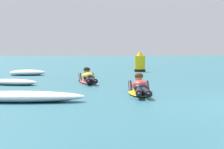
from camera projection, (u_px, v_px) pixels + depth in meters
The scene contains 7 objects.
ground_plane at pixel (162, 76), 18.01m from camera, with size 120.00×120.00×0.00m, color #2D6B7A.
surfer_near at pixel (140, 88), 10.62m from camera, with size 0.84×2.59×0.54m.
surfer_far at pixel (88, 78), 14.23m from camera, with size 0.54×2.53×0.54m.
whitewater_front at pixel (15, 97), 9.07m from camera, with size 2.98×1.20×0.22m.
whitewater_mid_right at pixel (27, 73), 18.41m from camera, with size 1.50×0.94×0.24m.
whitewater_back at pixel (13, 82), 13.37m from camera, with size 1.74×1.26×0.18m.
channel_marker_buoy at pixel (140, 63), 21.38m from camera, with size 0.54×0.54×1.01m.
Camera 1 is at (-4.41, -7.55, 1.08)m, focal length 70.27 mm.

